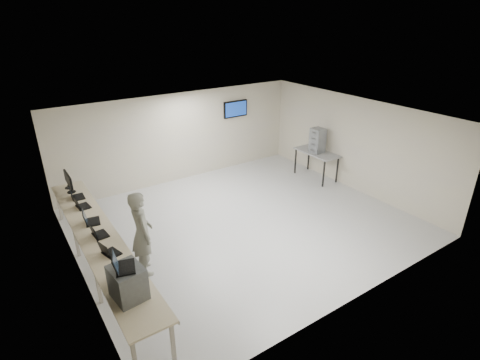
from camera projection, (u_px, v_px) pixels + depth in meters
room at (244, 172)px, 9.21m from camera, size 8.01×7.01×2.81m
workbench at (99, 239)px, 7.57m from camera, size 0.76×6.00×0.90m
equipment_box at (128, 283)px, 5.81m from camera, size 0.52×0.58×0.55m
laptop_on_box at (121, 265)px, 5.63m from camera, size 0.42×0.45×0.30m
laptop_0 at (121, 277)px, 6.25m from camera, size 0.31×0.36×0.26m
laptop_1 at (108, 251)px, 6.92m from camera, size 0.37×0.40×0.27m
laptop_2 at (97, 233)px, 7.49m from camera, size 0.32×0.38×0.28m
laptop_3 at (89, 220)px, 7.95m from camera, size 0.39×0.44×0.31m
laptop_4 at (80, 205)px, 8.58m from camera, size 0.33×0.39×0.28m
laptop_5 at (75, 195)px, 9.02m from camera, size 0.33×0.39×0.30m
monitor_near at (70, 182)px, 9.23m from camera, size 0.20×0.46×0.45m
monitor_far at (67, 178)px, 9.47m from camera, size 0.20×0.45×0.44m
soldier at (142, 233)px, 7.57m from camera, size 0.50×0.71×1.84m
side_table at (317, 154)px, 12.06m from camera, size 0.70×1.50×0.90m
storage_bins at (318, 140)px, 11.86m from camera, size 0.37×0.41×0.78m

